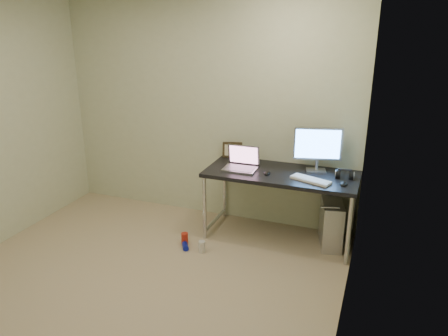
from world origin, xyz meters
TOP-DOWN VIEW (x-y plane):
  - floor at (0.00, 0.00)m, footprint 3.50×3.50m
  - wall_back at (0.00, 1.75)m, footprint 3.50×0.02m
  - wall_right at (1.75, 0.00)m, footprint 0.02×3.50m
  - desk at (0.97, 1.41)m, footprint 1.56×0.68m
  - tower_computer at (1.51, 1.46)m, footprint 0.30×0.50m
  - cable_a at (1.46, 1.70)m, footprint 0.01×0.16m
  - cable_b at (1.55, 1.68)m, footprint 0.02×0.11m
  - can_red at (0.09, 0.91)m, footprint 0.10×0.10m
  - can_white at (0.32, 0.83)m, footprint 0.07×0.07m
  - can_blue at (0.13, 0.83)m, footprint 0.11×0.12m
  - laptop at (0.55, 1.38)m, footprint 0.35×0.29m
  - monitor at (1.30, 1.58)m, footprint 0.49×0.19m
  - keyboard at (1.30, 1.26)m, footprint 0.42×0.26m
  - mouse_right at (1.61, 1.27)m, footprint 0.08×0.12m
  - mouse_left at (0.85, 1.31)m, footprint 0.07×0.11m
  - headphones at (1.60, 1.47)m, footprint 0.18×0.11m
  - picture_frame at (0.33, 1.71)m, footprint 0.23×0.12m
  - webcam at (0.58, 1.66)m, footprint 0.04×0.04m

SIDE VIEW (x-z plane):
  - floor at x=0.00m, z-range 0.00..0.00m
  - can_blue at x=0.13m, z-range 0.00..0.06m
  - can_white at x=0.32m, z-range 0.00..0.12m
  - can_red at x=0.09m, z-range 0.00..0.13m
  - tower_computer at x=1.51m, z-range -0.01..0.50m
  - cable_b at x=1.55m, z-range 0.02..0.74m
  - cable_a at x=1.46m, z-range 0.06..0.74m
  - desk at x=0.97m, z-range 0.29..1.04m
  - keyboard at x=1.30m, z-range 0.75..0.77m
  - mouse_left at x=0.85m, z-range 0.75..0.78m
  - mouse_right at x=1.61m, z-range 0.75..0.79m
  - headphones at x=1.60m, z-range 0.72..0.84m
  - laptop at x=0.55m, z-range 0.69..0.92m
  - picture_frame at x=0.33m, z-range 0.75..0.93m
  - webcam at x=0.58m, z-range 0.78..0.90m
  - monitor at x=1.30m, z-range 0.79..1.25m
  - wall_back at x=0.00m, z-range 0.00..2.50m
  - wall_right at x=1.75m, z-range 0.00..2.50m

